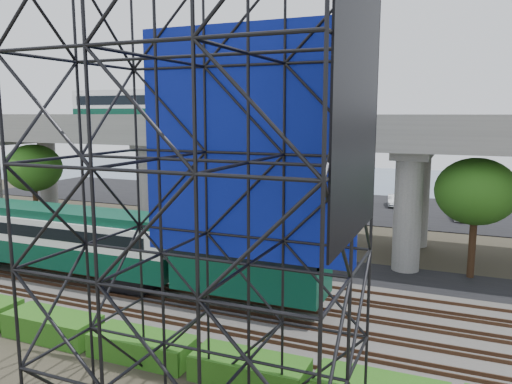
% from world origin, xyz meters
% --- Properties ---
extents(ground, '(140.00, 140.00, 0.00)m').
position_xyz_m(ground, '(0.00, 0.00, 0.00)').
color(ground, '#474233').
rests_on(ground, ground).
extents(ballast_bed, '(90.00, 12.00, 0.20)m').
position_xyz_m(ballast_bed, '(0.00, 2.00, 0.10)').
color(ballast_bed, slate).
rests_on(ballast_bed, ground).
extents(service_road, '(90.00, 5.00, 0.08)m').
position_xyz_m(service_road, '(0.00, 10.50, 0.04)').
color(service_road, black).
rests_on(service_road, ground).
extents(parking_lot, '(90.00, 18.00, 0.08)m').
position_xyz_m(parking_lot, '(0.00, 34.00, 0.04)').
color(parking_lot, black).
rests_on(parking_lot, ground).
extents(harbor_water, '(140.00, 40.00, 0.03)m').
position_xyz_m(harbor_water, '(0.00, 56.00, 0.01)').
color(harbor_water, slate).
rests_on(harbor_water, ground).
extents(rail_tracks, '(90.00, 9.52, 0.16)m').
position_xyz_m(rail_tracks, '(0.00, 2.00, 0.28)').
color(rail_tracks, '#472D1E').
rests_on(rail_tracks, ballast_bed).
extents(commuter_train, '(29.30, 3.06, 4.30)m').
position_xyz_m(commuter_train, '(-8.59, 2.00, 2.88)').
color(commuter_train, black).
rests_on(commuter_train, rail_tracks).
extents(overpass, '(80.00, 12.00, 12.40)m').
position_xyz_m(overpass, '(-1.00, 16.00, 8.21)').
color(overpass, '#9E9B93').
rests_on(overpass, ground).
extents(scaffold_tower, '(9.36, 6.36, 15.00)m').
position_xyz_m(scaffold_tower, '(6.11, -7.98, 7.47)').
color(scaffold_tower, black).
rests_on(scaffold_tower, ground).
extents(hedge_strip, '(34.60, 1.80, 1.20)m').
position_xyz_m(hedge_strip, '(1.01, -4.30, 0.56)').
color(hedge_strip, '#255313').
rests_on(hedge_strip, ground).
extents(trees, '(40.94, 16.94, 7.69)m').
position_xyz_m(trees, '(-4.67, 16.17, 5.57)').
color(trees, '#382314').
rests_on(trees, ground).
extents(suv, '(5.72, 3.26, 1.50)m').
position_xyz_m(suv, '(-3.06, 10.79, 0.83)').
color(suv, black).
rests_on(suv, service_road).
extents(parked_cars, '(35.14, 9.28, 1.29)m').
position_xyz_m(parked_cars, '(0.29, 33.57, 0.67)').
color(parked_cars, silver).
rests_on(parked_cars, parking_lot).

